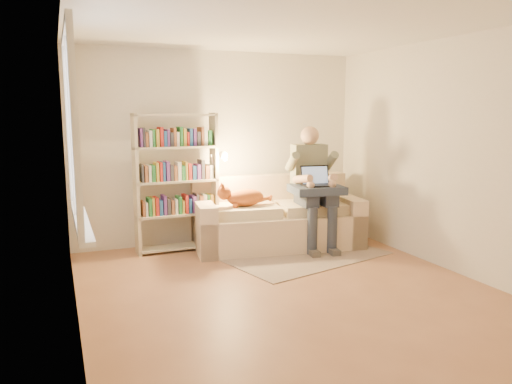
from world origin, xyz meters
name	(u,v)px	position (x,y,z in m)	size (l,w,h in m)	color
floor	(289,291)	(0.00, 0.00, 0.00)	(4.50, 4.50, 0.00)	#976344
ceiling	(291,23)	(0.00, 0.00, 2.60)	(4.00, 4.50, 0.02)	white
wall_left	(70,172)	(-2.00, 0.00, 1.30)	(0.02, 4.50, 2.60)	silver
wall_right	(452,156)	(2.00, 0.00, 1.30)	(0.02, 4.50, 2.60)	silver
wall_back	(219,147)	(0.00, 2.25, 1.30)	(4.00, 0.02, 2.60)	silver
wall_front	(467,200)	(0.00, -2.25, 1.30)	(4.00, 0.02, 2.60)	silver
window	(75,160)	(-1.95, 0.20, 1.38)	(0.12, 1.52, 1.69)	white
sofa	(276,221)	(0.60, 1.64, 0.34)	(2.29, 1.27, 0.92)	beige
person	(313,180)	(1.02, 1.42, 0.90)	(0.53, 0.76, 1.60)	gray
cat	(240,197)	(0.05, 1.57, 0.71)	(0.77, 0.33, 0.28)	orange
blanket	(320,189)	(1.05, 1.25, 0.80)	(0.65, 0.53, 0.10)	#293449
laptop	(320,181)	(1.05, 1.26, 0.91)	(0.42, 0.36, 0.33)	black
bookshelf	(177,176)	(-0.68, 1.90, 0.98)	(1.18, 0.32, 1.78)	beige
rug	(306,256)	(0.73, 1.03, 0.01)	(1.97, 1.16, 0.01)	gray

